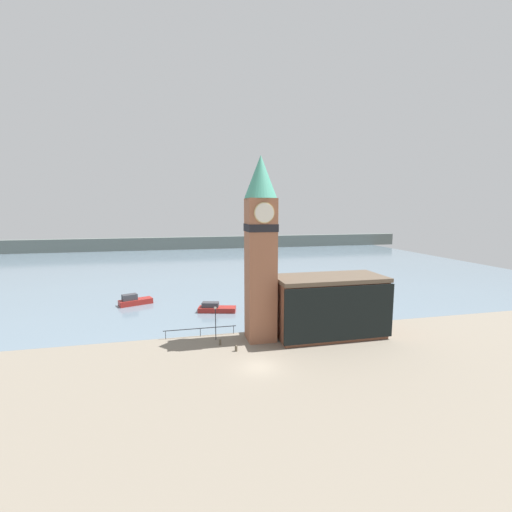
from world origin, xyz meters
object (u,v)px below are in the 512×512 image
Objects in this scene: pier_building at (329,306)px; boat_near at (216,308)px; boat_far at (134,301)px; mooring_bollard_near at (220,342)px; lamp_post at (215,317)px; mooring_bollard_far at (236,348)px; clock_tower at (261,244)px.

boat_near is at bearing 134.34° from pier_building.
boat_far is 24.08m from mooring_bollard_near.
mooring_bollard_near is 0.18× the size of lamp_post.
mooring_bollard_near is at bearing -81.21° from boat_far.
boat_far reaches higher than mooring_bollard_near.
boat_far is 7.74× the size of mooring_bollard_far.
pier_building is (8.90, -0.71, -8.06)m from clock_tower.
clock_tower is 17.65m from boat_near.
boat_near is at bearing 108.54° from clock_tower.
boat_near is 12.11m from lamp_post.
lamp_post is (11.89, -18.95, 2.24)m from boat_far.
mooring_bollard_far is (-12.53, -2.39, -3.49)m from pier_building.
pier_building is 14.52m from mooring_bollard_near.
mooring_bollard_far is (-3.63, -3.11, -11.55)m from clock_tower.
boat_near is 8.35× the size of mooring_bollard_far.
boat_near is 1.08× the size of boat_far.
mooring_bollard_near is at bearing -179.52° from pier_building.
lamp_post is (-1.23, -11.81, 2.37)m from boat_near.
clock_tower is 3.92× the size of boat_far.
clock_tower is 12.50m from mooring_bollard_far.
lamp_post is (-0.33, 1.80, 2.53)m from mooring_bollard_near.
boat_far is 26.84m from mooring_bollard_far.
clock_tower is 10.61m from lamp_post.
boat_far is (-13.12, 7.14, 0.13)m from boat_near.
boat_near is at bearing -50.25° from boat_far.
lamp_post is (-5.52, 0.97, -9.02)m from clock_tower.
pier_building is at bearing -4.59° from clock_tower.
pier_building reaches higher than mooring_bollard_far.
mooring_bollard_near is (12.21, -20.75, -0.29)m from boat_far.
boat_far reaches higher than boat_near.
clock_tower is at bearing -70.54° from boat_far.
clock_tower reaches higher than boat_far.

